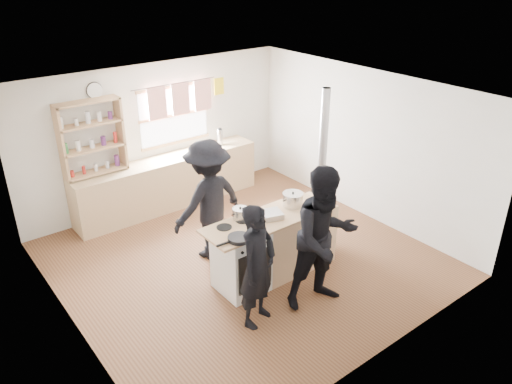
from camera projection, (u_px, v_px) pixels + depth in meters
ground at (244, 259)px, 7.44m from camera, size 5.00×5.00×0.01m
back_counter at (169, 182)px, 8.81m from camera, size 3.40×0.55×0.90m
shelving_unit at (92, 138)px, 7.77m from camera, size 1.00×0.28×1.20m
thermos at (220, 137)px, 9.17m from camera, size 0.10×0.10×0.30m
cooking_island at (275, 244)px, 6.92m from camera, size 1.97×0.64×0.93m
skillet_greens at (239, 238)px, 6.12m from camera, size 0.30×0.30×0.05m
roast_tray at (269, 215)px, 6.64m from camera, size 0.39×0.35×0.08m
stockpot_stove at (240, 213)px, 6.59m from camera, size 0.22×0.22×0.18m
stockpot_counter at (293, 199)px, 6.92m from camera, size 0.29×0.29×0.22m
bread_board at (322, 198)px, 7.06m from camera, size 0.32×0.27×0.12m
flue_heater at (319, 210)px, 7.42m from camera, size 0.35×0.35×2.50m
person_near_left at (258, 266)px, 5.86m from camera, size 0.68×0.56×1.59m
person_near_right at (324, 238)px, 6.14m from camera, size 1.05×0.90×1.89m
person_far at (208, 200)px, 7.18m from camera, size 1.24×0.81×1.81m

